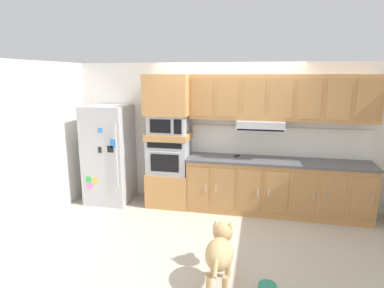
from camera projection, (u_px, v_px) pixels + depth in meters
ground_plane at (218, 227)px, 4.97m from camera, size 9.60×9.60×0.00m
back_kitchen_wall at (227, 134)px, 5.77m from camera, size 6.20×0.12×2.50m
side_panel_left at (49, 140)px, 5.27m from camera, size 0.12×7.10×2.50m
refrigerator at (109, 154)px, 5.86m from camera, size 0.76×0.73×1.76m
oven_base_cabinet at (170, 188)px, 5.82m from camera, size 0.74×0.62×0.60m
built_in_oven at (169, 155)px, 5.69m from camera, size 0.70×0.62×0.60m
appliance_mid_shelf at (169, 136)px, 5.62m from camera, size 0.74×0.62×0.10m
microwave at (169, 124)px, 5.57m from camera, size 0.64×0.54×0.32m
appliance_upper_cabinet at (168, 95)px, 5.47m from camera, size 0.74×0.62×0.68m
lower_cabinet_run at (276, 188)px, 5.41m from camera, size 2.96×0.63×0.88m
countertop_slab at (277, 161)px, 5.32m from camera, size 3.00×0.64×0.04m
backsplash_panel at (278, 142)px, 5.54m from camera, size 3.00×0.02×0.50m
upper_cabinet_with_hood at (279, 99)px, 5.23m from camera, size 2.96×0.48×0.88m
screwdriver at (237, 156)px, 5.52m from camera, size 0.17×0.17×0.03m
dog at (220, 249)px, 3.59m from camera, size 0.31×0.95×0.62m
dog_food_bowl at (267, 287)px, 3.52m from camera, size 0.20×0.20×0.06m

